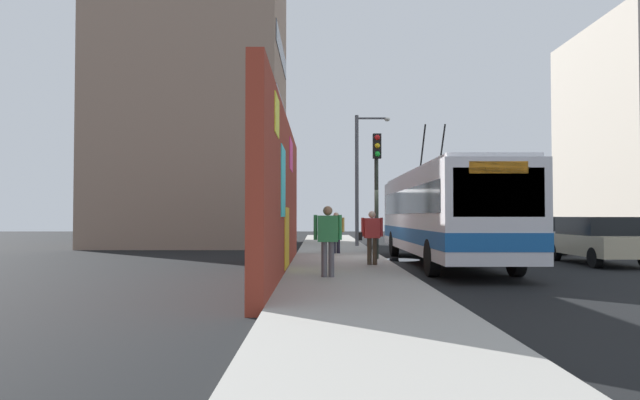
{
  "coord_description": "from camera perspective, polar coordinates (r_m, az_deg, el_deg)",
  "views": [
    {
      "loc": [
        -19.99,
        2.33,
        1.6
      ],
      "look_at": [
        -0.08,
        2.28,
        2.18
      ],
      "focal_mm": 31.81,
      "sensor_mm": 36.0,
      "label": 1
    }
  ],
  "objects": [
    {
      "name": "parked_car_silver",
      "position": [
        26.52,
        20.5,
        -3.21
      ],
      "size": [
        4.27,
        1.77,
        1.58
      ],
      "color": "#B7B7BC",
      "rests_on": "ground_plane"
    },
    {
      "name": "parked_car_black",
      "position": [
        32.29,
        16.69,
        -2.94
      ],
      "size": [
        4.87,
        1.91,
        1.58
      ],
      "color": "black",
      "rests_on": "ground_plane"
    },
    {
      "name": "curbside_puddle",
      "position": [
        21.12,
        7.88,
        -5.98
      ],
      "size": [
        1.58,
        1.58,
        0.0
      ],
      "primitive_type": "cylinder",
      "color": "black",
      "rests_on": "ground_plane"
    },
    {
      "name": "city_bus",
      "position": [
        19.3,
        12.23,
        -1.23
      ],
      "size": [
        11.87,
        2.51,
        4.88
      ],
      "color": "silver",
      "rests_on": "ground_plane"
    },
    {
      "name": "parked_car_champagne",
      "position": [
        21.17,
        26.07,
        -3.56
      ],
      "size": [
        4.45,
        1.81,
        1.58
      ],
      "color": "#C6B793",
      "rests_on": "ground_plane"
    },
    {
      "name": "pedestrian_near_wall",
      "position": [
        13.59,
        0.79,
        -3.55
      ],
      "size": [
        0.23,
        0.68,
        1.7
      ],
      "color": "#595960",
      "rests_on": "sidewalk_slab"
    },
    {
      "name": "ground_plane",
      "position": [
        20.19,
        6.53,
        -6.19
      ],
      "size": [
        80.0,
        80.0,
        0.0
      ],
      "primitive_type": "plane",
      "color": "black"
    },
    {
      "name": "pedestrian_at_curb",
      "position": [
        17.1,
        5.23,
        -3.36
      ],
      "size": [
        0.22,
        0.73,
        1.61
      ],
      "color": "#3F3326",
      "rests_on": "sidewalk_slab"
    },
    {
      "name": "traffic_light",
      "position": [
        19.41,
        5.73,
        2.57
      ],
      "size": [
        0.49,
        0.28,
        4.28
      ],
      "color": "#2D382D",
      "rests_on": "sidewalk_slab"
    },
    {
      "name": "graffiti_wall",
      "position": [
        15.69,
        -3.86,
        0.39
      ],
      "size": [
        13.34,
        0.32,
        4.32
      ],
      "color": "maroon",
      "rests_on": "ground_plane"
    },
    {
      "name": "pedestrian_midblock",
      "position": [
        22.25,
        1.64,
        -2.98
      ],
      "size": [
        0.22,
        0.65,
        1.6
      ],
      "color": "#1E1E2D",
      "rests_on": "sidewalk_slab"
    },
    {
      "name": "building_far_left",
      "position": [
        32.96,
        -12.32,
        9.52
      ],
      "size": [
        9.61,
        9.55,
        15.93
      ],
      "color": "gray",
      "rests_on": "ground_plane"
    },
    {
      "name": "sidewalk_slab",
      "position": [
        20.06,
        1.96,
        -6.01
      ],
      "size": [
        48.0,
        3.2,
        0.15
      ],
      "primitive_type": "cube",
      "color": "#9E9B93",
      "rests_on": "ground_plane"
    },
    {
      "name": "building_far_right",
      "position": [
        39.31,
        29.5,
        5.76
      ],
      "size": [
        10.84,
        6.2,
        13.05
      ],
      "color": "#B2A899",
      "rests_on": "ground_plane"
    },
    {
      "name": "street_lamp",
      "position": [
        28.0,
        4.12,
        2.98
      ],
      "size": [
        0.44,
        1.73,
        6.45
      ],
      "color": "#4C4C51",
      "rests_on": "sidewalk_slab"
    }
  ]
}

